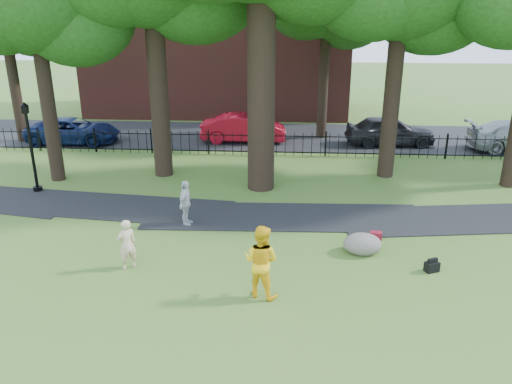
# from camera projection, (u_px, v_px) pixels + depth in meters

# --- Properties ---
(ground) EXTENTS (120.00, 120.00, 0.00)m
(ground) POSITION_uv_depth(u_px,v_px,m) (247.00, 269.00, 14.47)
(ground) COLOR #466D26
(ground) RESTS_ON ground
(footpath) EXTENTS (36.07, 3.85, 0.03)m
(footpath) POSITION_uv_depth(u_px,v_px,m) (283.00, 217.00, 18.06)
(footpath) COLOR black
(footpath) RESTS_ON ground
(street) EXTENTS (80.00, 7.00, 0.02)m
(street) POSITION_uv_depth(u_px,v_px,m) (270.00, 136.00, 29.45)
(street) COLOR black
(street) RESTS_ON ground
(iron_fence) EXTENTS (44.00, 0.04, 1.20)m
(iron_fence) POSITION_uv_depth(u_px,v_px,m) (267.00, 144.00, 25.50)
(iron_fence) COLOR black
(iron_fence) RESTS_ON ground
(brick_building) EXTENTS (18.00, 8.00, 12.00)m
(brick_building) POSITION_uv_depth(u_px,v_px,m) (219.00, 25.00, 35.12)
(brick_building) COLOR brown
(brick_building) RESTS_ON ground
(woman) EXTENTS (0.65, 0.63, 1.51)m
(woman) POSITION_uv_depth(u_px,v_px,m) (127.00, 244.00, 14.28)
(woman) COLOR beige
(woman) RESTS_ON ground
(man) EXTENTS (1.18, 1.06, 1.98)m
(man) POSITION_uv_depth(u_px,v_px,m) (261.00, 261.00, 12.83)
(man) COLOR yellow
(man) RESTS_ON ground
(pedestrian) EXTENTS (0.53, 0.99, 1.61)m
(pedestrian) POSITION_uv_depth(u_px,v_px,m) (186.00, 203.00, 17.16)
(pedestrian) COLOR #B1B1B6
(pedestrian) RESTS_ON ground
(boulder) EXTENTS (1.19, 0.91, 0.69)m
(boulder) POSITION_uv_depth(u_px,v_px,m) (362.00, 242.00, 15.32)
(boulder) COLOR #6D685B
(boulder) RESTS_ON ground
(lamppost) EXTENTS (0.37, 0.37, 3.69)m
(lamppost) POSITION_uv_depth(u_px,v_px,m) (31.00, 149.00, 19.99)
(lamppost) COLOR black
(lamppost) RESTS_ON ground
(backpack) EXTENTS (0.46, 0.38, 0.29)m
(backpack) POSITION_uv_depth(u_px,v_px,m) (432.00, 267.00, 14.28)
(backpack) COLOR black
(backpack) RESTS_ON ground
(red_bag) EXTENTS (0.41, 0.30, 0.26)m
(red_bag) POSITION_uv_depth(u_px,v_px,m) (376.00, 236.00, 16.29)
(red_bag) COLOR maroon
(red_bag) RESTS_ON ground
(red_sedan) EXTENTS (4.77, 1.76, 1.56)m
(red_sedan) POSITION_uv_depth(u_px,v_px,m) (243.00, 128.00, 28.02)
(red_sedan) COLOR #B10D1F
(red_sedan) RESTS_ON ground
(navy_van) EXTENTS (5.10, 2.47, 1.40)m
(navy_van) POSITION_uv_depth(u_px,v_px,m) (73.00, 131.00, 27.81)
(navy_van) COLOR #0D1B45
(navy_van) RESTS_ON ground
(grey_car) EXTENTS (4.89, 2.22, 1.63)m
(grey_car) POSITION_uv_depth(u_px,v_px,m) (390.00, 130.00, 27.35)
(grey_car) COLOR black
(grey_car) RESTS_ON ground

